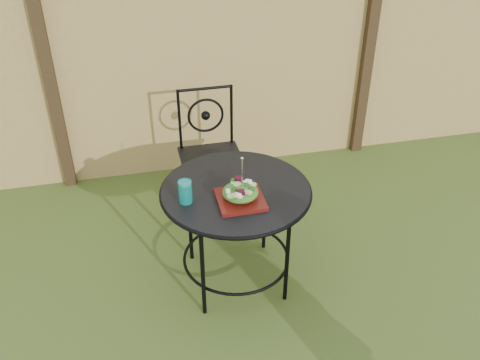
% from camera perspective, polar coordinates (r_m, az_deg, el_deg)
% --- Properties ---
extents(ground, '(60.00, 60.00, 0.00)m').
position_cam_1_polar(ground, '(3.25, 5.70, -18.22)').
color(ground, '#2E4817').
rests_on(ground, ground).
extents(fence, '(8.00, 0.12, 1.90)m').
position_cam_1_polar(fence, '(4.44, -2.49, 12.39)').
color(fence, '#D9B66B').
rests_on(fence, ground).
extents(patio_table, '(0.92, 0.92, 0.72)m').
position_cam_1_polar(patio_table, '(3.30, -0.44, -2.94)').
color(patio_table, black).
rests_on(patio_table, ground).
extents(patio_chair, '(0.46, 0.46, 0.95)m').
position_cam_1_polar(patio_chair, '(4.05, -3.20, 3.20)').
color(patio_chair, black).
rests_on(patio_chair, ground).
extents(salad_plate, '(0.27, 0.27, 0.02)m').
position_cam_1_polar(salad_plate, '(3.11, 0.04, -2.09)').
color(salad_plate, '#3F0E09').
rests_on(salad_plate, patio_table).
extents(salad, '(0.21, 0.21, 0.08)m').
position_cam_1_polar(salad, '(3.08, 0.04, -1.30)').
color(salad, '#235614').
rests_on(salad, salad_plate).
extents(fork, '(0.01, 0.01, 0.18)m').
position_cam_1_polar(fork, '(3.01, 0.22, 0.76)').
color(fork, silver).
rests_on(fork, salad).
extents(drinking_glass, '(0.08, 0.08, 0.14)m').
position_cam_1_polar(drinking_glass, '(3.08, -5.86, -1.25)').
color(drinking_glass, '#0A7F74').
rests_on(drinking_glass, patio_table).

